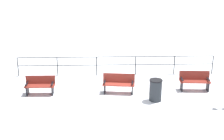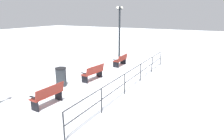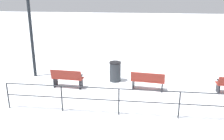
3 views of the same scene
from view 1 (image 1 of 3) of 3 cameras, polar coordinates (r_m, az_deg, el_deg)
name	(u,v)px [view 1 (image 1 of 3)]	position (r m, az deg, el deg)	size (l,w,h in m)	color
ground_plane	(118,92)	(15.48, 1.15, -3.97)	(80.00, 80.00, 0.00)	white
bench_nearest	(40,85)	(15.54, -12.62, -2.64)	(0.57, 1.39, 0.84)	maroon
bench_second	(119,83)	(15.32, 1.19, -2.37)	(0.71, 1.57, 0.89)	maroon
bench_third	(195,81)	(16.11, 14.43, -1.83)	(0.62, 1.49, 0.92)	maroon
waterfront_railing	(116,62)	(17.58, 0.74, 1.36)	(0.05, 10.75, 1.04)	#26282D
trash_bin	(156,90)	(14.56, 7.72, -3.55)	(0.58, 0.58, 1.00)	#2D3338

